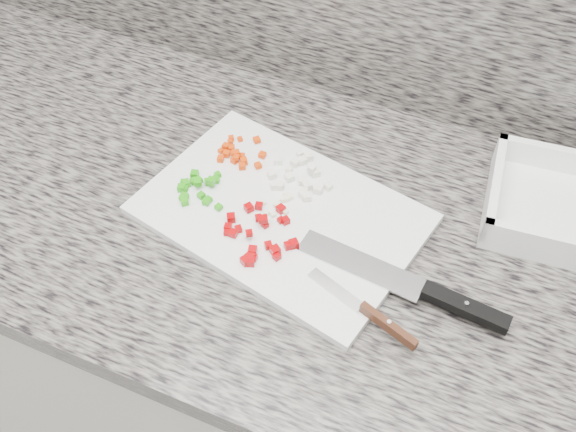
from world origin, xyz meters
TOP-DOWN VIEW (x-y plane):
  - cabinet at (0.00, 1.44)m, footprint 3.92×0.62m
  - countertop at (0.00, 1.44)m, footprint 3.96×0.64m
  - cutting_board at (-0.04, 1.43)m, footprint 0.45×0.34m
  - carrot_pile at (-0.15, 1.51)m, footprint 0.08×0.08m
  - onion_pile at (-0.04, 1.50)m, footprint 0.11×0.10m
  - green_pepper_pile at (-0.17, 1.42)m, footprint 0.08×0.08m
  - red_pepper_pile at (-0.05, 1.37)m, footprint 0.12×0.12m
  - garlic_pile at (-0.05, 1.44)m, footprint 0.05×0.05m
  - chef_knife at (0.20, 1.37)m, footprint 0.30×0.06m
  - paring_knife at (0.14, 1.31)m, footprint 0.17×0.07m

SIDE VIEW (x-z plane):
  - cabinet at x=0.00m, z-range 0.00..0.86m
  - countertop at x=0.00m, z-range 0.86..0.90m
  - cutting_board at x=-0.04m, z-range 0.90..0.91m
  - garlic_pile at x=-0.05m, z-range 0.91..0.92m
  - chef_knife at x=0.20m, z-range 0.91..0.93m
  - onion_pile at x=-0.04m, z-range 0.91..0.93m
  - carrot_pile at x=-0.15m, z-range 0.91..0.93m
  - red_pepper_pile at x=-0.05m, z-range 0.91..0.93m
  - paring_knife at x=0.14m, z-range 0.91..0.93m
  - green_pepper_pile at x=-0.17m, z-range 0.91..0.93m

